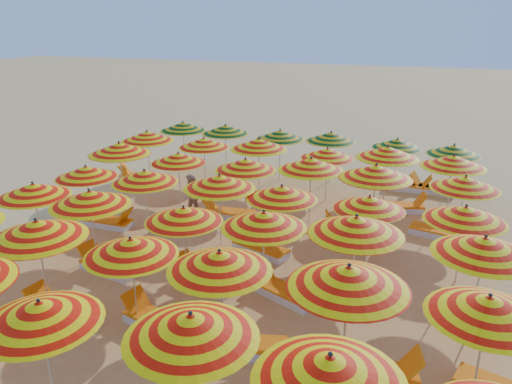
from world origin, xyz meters
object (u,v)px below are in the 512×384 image
at_px(umbrella_32, 259,144).
at_px(umbrella_36, 183,127).
at_px(umbrella_17, 484,246).
at_px(lounger_13, 108,222).
at_px(umbrella_11, 488,307).
at_px(lounger_14, 259,248).
at_px(umbrella_38, 280,135).
at_px(lounger_5, 60,313).
at_px(lounger_6, 157,322).
at_px(umbrella_10, 348,277).
at_px(umbrella_35, 453,161).
at_px(lounger_20, 409,187).
at_px(umbrella_24, 119,149).
at_px(umbrella_30, 147,136).
at_px(umbrella_28, 376,172).
at_px(lounger_16, 352,229).
at_px(umbrella_18, 86,172).
at_px(umbrella_23, 465,214).
at_px(umbrella_31, 204,143).
at_px(lounger_12, 282,291).
at_px(umbrella_20, 219,182).
at_px(umbrella_27, 311,164).
at_px(umbrella_12, 33,190).
at_px(umbrella_37, 226,129).
at_px(lounger_7, 243,347).
at_px(umbrella_14, 184,215).
at_px(lounger_21, 432,189).
at_px(umbrella_21, 282,193).
at_px(beachgoer_b, 192,196).
at_px(umbrella_34, 388,152).
at_px(umbrella_40, 397,143).
at_px(umbrella_4, 329,369).
at_px(umbrella_25, 178,158).
at_px(lounger_8, 374,374).
at_px(lounger_10, 108,267).
at_px(umbrella_26, 246,165).
at_px(umbrella_39, 331,137).
at_px(umbrella_2, 40,312).
at_px(umbrella_3, 191,326).
at_px(umbrella_29, 465,183).
at_px(umbrella_15, 264,220).
at_px(umbrella_22, 369,203).
at_px(umbrella_7, 37,230).
at_px(umbrella_8, 131,247).
at_px(umbrella_19, 145,177).
at_px(lounger_19, 400,207).
at_px(umbrella_16, 356,225).

xyz_separation_m(umbrella_32, umbrella_36, (-4.27, 2.36, -0.11)).
bearing_deg(umbrella_17, lounger_13, 168.02).
xyz_separation_m(umbrella_11, lounger_14, (-5.42, 4.36, -1.76)).
relative_size(umbrella_38, lounger_5, 1.46).
distance_m(lounger_5, lounger_14, 5.61).
distance_m(lounger_6, lounger_14, 4.31).
bearing_deg(umbrella_10, umbrella_35, 77.00).
distance_m(lounger_5, lounger_20, 13.64).
bearing_deg(umbrella_24, umbrella_30, 96.12).
bearing_deg(umbrella_28, umbrella_11, -69.35).
xyz_separation_m(umbrella_28, lounger_20, (0.94, 4.77, -1.92)).
xyz_separation_m(lounger_5, lounger_16, (5.52, 6.85, 0.00)).
height_order(umbrella_18, umbrella_23, umbrella_23).
xyz_separation_m(umbrella_31, lounger_12, (5.11, -6.93, -1.69)).
bearing_deg(umbrella_20, umbrella_27, 49.26).
bearing_deg(lounger_6, umbrella_12, -8.31).
height_order(umbrella_37, lounger_7, umbrella_37).
height_order(umbrella_14, umbrella_17, umbrella_17).
distance_m(umbrella_14, umbrella_31, 7.35).
height_order(umbrella_23, lounger_21, umbrella_23).
relative_size(umbrella_21, beachgoer_b, 1.43).
bearing_deg(umbrella_34, umbrella_40, 85.25).
height_order(umbrella_4, umbrella_17, umbrella_4).
height_order(umbrella_25, lounger_8, umbrella_25).
bearing_deg(lounger_6, umbrella_25, -51.16).
distance_m(umbrella_32, lounger_16, 4.98).
distance_m(umbrella_11, lounger_21, 11.60).
distance_m(umbrella_25, lounger_20, 9.02).
height_order(umbrella_36, lounger_10, umbrella_36).
xyz_separation_m(umbrella_26, umbrella_39, (1.93, 4.81, 0.00)).
bearing_deg(umbrella_14, umbrella_2, -92.90).
height_order(umbrella_3, umbrella_12, umbrella_3).
bearing_deg(umbrella_35, umbrella_29, -82.09).
relative_size(umbrella_39, lounger_16, 1.18).
bearing_deg(lounger_21, umbrella_15, 79.79).
bearing_deg(umbrella_22, umbrella_27, 131.46).
xyz_separation_m(umbrella_7, umbrella_8, (2.23, 0.19, -0.17)).
bearing_deg(umbrella_37, umbrella_31, -89.50).
distance_m(umbrella_19, umbrella_32, 5.01).
distance_m(umbrella_29, lounger_14, 6.31).
bearing_deg(umbrella_11, umbrella_31, 135.26).
bearing_deg(umbrella_2, umbrella_37, 99.46).
distance_m(umbrella_26, lounger_12, 5.41).
bearing_deg(umbrella_32, umbrella_8, -89.37).
height_order(umbrella_36, lounger_19, umbrella_36).
height_order(umbrella_16, umbrella_35, umbrella_16).
height_order(umbrella_36, beachgoer_b, umbrella_36).
bearing_deg(umbrella_18, umbrella_36, 89.90).
distance_m(umbrella_20, lounger_10, 3.83).
bearing_deg(umbrella_8, umbrella_10, -2.69).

